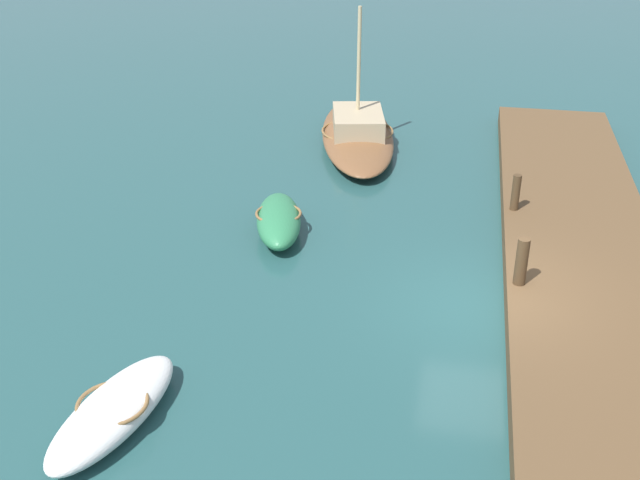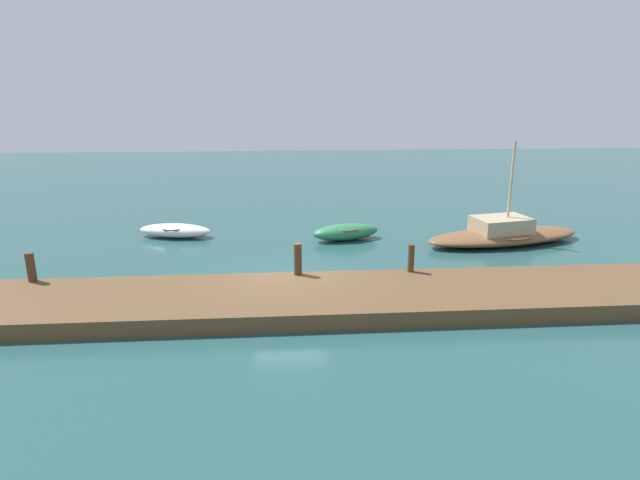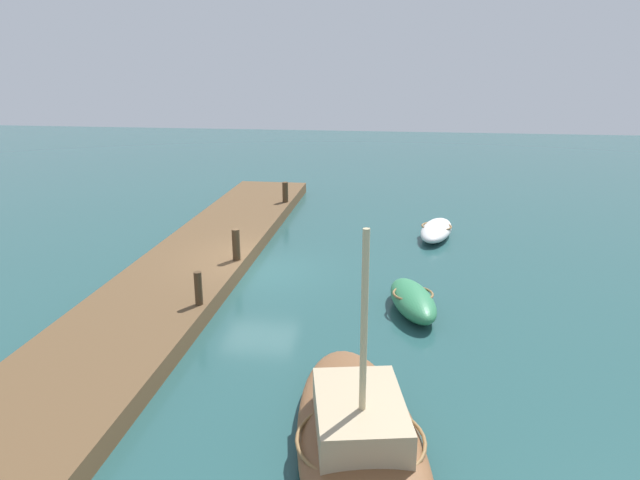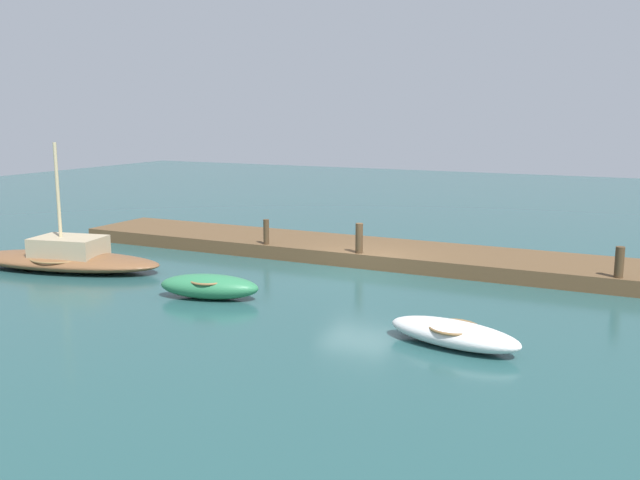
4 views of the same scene
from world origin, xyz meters
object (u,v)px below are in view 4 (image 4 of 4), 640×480
at_px(rowboat_white, 454,334).
at_px(mooring_post_mid_west, 359,238).
at_px(sailboat_brown, 66,258).
at_px(rowboat_green, 209,286).
at_px(mooring_post_mid_east, 266,232).
at_px(mooring_post_west, 619,262).

relative_size(rowboat_white, mooring_post_mid_west, 3.26).
height_order(sailboat_brown, rowboat_white, sailboat_brown).
distance_m(sailboat_brown, rowboat_green, 6.86).
bearing_deg(mooring_post_mid_west, mooring_post_mid_east, 0.00).
bearing_deg(rowboat_white, mooring_post_mid_west, -40.95).
height_order(rowboat_green, mooring_post_west, mooring_post_west).
bearing_deg(rowboat_white, rowboat_green, 3.56).
height_order(mooring_post_west, mooring_post_mid_east, mooring_post_west).
bearing_deg(mooring_post_mid_east, rowboat_green, 104.09).
distance_m(rowboat_green, mooring_post_mid_east, 6.06).
distance_m(sailboat_brown, mooring_post_mid_east, 7.20).
bearing_deg(mooring_post_mid_east, sailboat_brown, 42.29).
relative_size(sailboat_brown, rowboat_green, 2.35).
xyz_separation_m(sailboat_brown, mooring_post_mid_west, (-9.12, -4.83, 0.63)).
bearing_deg(mooring_post_mid_west, rowboat_white, 127.69).
bearing_deg(rowboat_white, mooring_post_mid_east, -25.71).
xyz_separation_m(rowboat_white, mooring_post_mid_east, (9.13, -6.90, 0.68)).
bearing_deg(mooring_post_mid_east, rowboat_white, 142.93).
bearing_deg(mooring_post_mid_west, rowboat_green, 68.23).
xyz_separation_m(rowboat_green, mooring_post_mid_east, (1.47, -5.85, 0.62)).
distance_m(rowboat_green, rowboat_white, 7.74).
height_order(sailboat_brown, rowboat_green, sailboat_brown).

